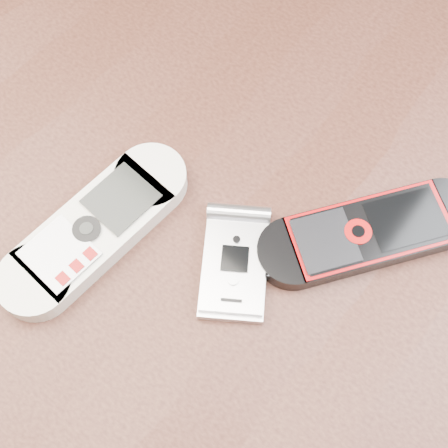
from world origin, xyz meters
TOP-DOWN VIEW (x-y plane):
  - ground at (0.00, 0.00)m, footprint 4.00×4.00m
  - table at (0.00, 0.00)m, footprint 1.20×0.80m
  - nokia_white at (-0.07, -0.06)m, footprint 0.07×0.17m
  - nokia_black_red at (0.09, 0.06)m, footprint 0.14×0.17m
  - motorola_razr at (0.03, -0.02)m, footprint 0.09×0.10m

SIDE VIEW (x-z plane):
  - ground at x=0.00m, z-range 0.00..0.00m
  - table at x=0.00m, z-range 0.27..1.02m
  - motorola_razr at x=0.03m, z-range 0.75..0.76m
  - nokia_black_red at x=0.09m, z-range 0.75..0.77m
  - nokia_white at x=-0.07m, z-range 0.75..0.77m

